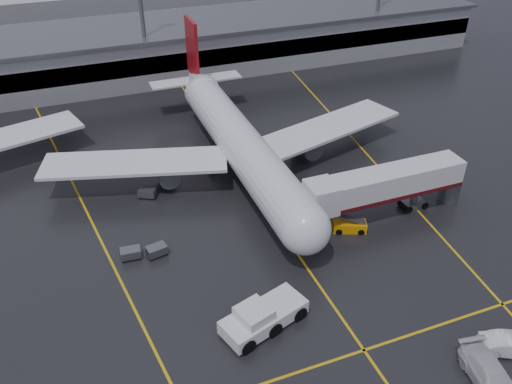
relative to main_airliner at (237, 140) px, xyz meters
name	(u,v)px	position (x,y,z in m)	size (l,w,h in m)	color
ground	(266,208)	(0.00, -9.70, -4.21)	(220.00, 220.00, 0.00)	black
apron_line_centre	(266,208)	(0.00, -9.70, -4.20)	(0.25, 90.00, 0.02)	gold
apron_line_stop	(364,350)	(0.00, -31.70, -4.20)	(60.00, 0.25, 0.02)	gold
apron_line_left	(80,198)	(-20.00, 0.30, -4.20)	(0.25, 70.00, 0.02)	gold
apron_line_right	(357,143)	(18.00, 0.30, -4.20)	(0.25, 70.00, 0.02)	gold
terminal	(168,47)	(0.00, 38.23, 0.11)	(122.00, 19.00, 8.60)	gray
light_mast_mid	(140,0)	(-5.00, 32.30, 10.27)	(3.00, 1.20, 25.45)	#595B60
main_airliner	(237,140)	(0.00, 0.00, 0.00)	(48.80, 45.60, 14.10)	silver
jet_bridge	(386,186)	(11.87, -15.70, -0.28)	(19.90, 3.40, 6.05)	silver
pushback_tractor	(262,317)	(-7.02, -26.15, -3.10)	(8.40, 5.39, 2.79)	silver
belt_loader	(349,226)	(6.97, -16.84, -3.65)	(3.90, 2.76, 2.28)	orange
service_van_b	(492,378)	(7.34, -38.20, -3.23)	(2.73, 6.71, 1.95)	silver
baggage_cart_a	(157,250)	(-13.57, -13.35, -3.58)	(2.22, 1.67, 1.12)	#595B60
baggage_cart_b	(131,253)	(-16.14, -12.84, -3.58)	(2.10, 1.46, 1.12)	#595B60
baggage_cart_c	(147,193)	(-12.34, -2.43, -3.58)	(2.38, 2.10, 1.12)	#595B60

